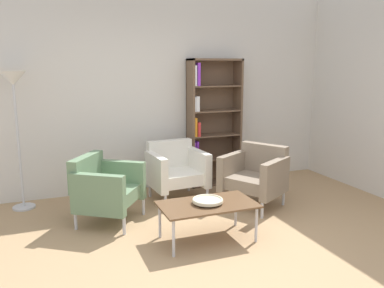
{
  "coord_description": "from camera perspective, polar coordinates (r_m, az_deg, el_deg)",
  "views": [
    {
      "loc": [
        -1.52,
        -3.14,
        1.81
      ],
      "look_at": [
        0.01,
        0.84,
        0.95
      ],
      "focal_mm": 36.8,
      "sensor_mm": 36.0,
      "label": 1
    }
  ],
  "objects": [
    {
      "name": "plaster_back_panel",
      "position": [
        5.81,
        -5.86,
        7.79
      ],
      "size": [
        6.4,
        0.12,
        2.9
      ],
      "primitive_type": "cube",
      "color": "silver",
      "rests_on": "ground_plane"
    },
    {
      "name": "armchair_near_window",
      "position": [
        5.18,
        9.18,
        -4.36
      ],
      "size": [
        0.91,
        0.94,
        0.78
      ],
      "rotation": [
        0.0,
        0.0,
        -1.03
      ],
      "color": "gray",
      "rests_on": "ground_plane"
    },
    {
      "name": "coffee_table_low",
      "position": [
        4.13,
        2.27,
        -9.03
      ],
      "size": [
        1.0,
        0.56,
        0.4
      ],
      "color": "brown",
      "rests_on": "ground_plane"
    },
    {
      "name": "decorative_bowl",
      "position": [
        4.11,
        2.28,
        -8.16
      ],
      "size": [
        0.32,
        0.32,
        0.05
      ],
      "color": "beige",
      "rests_on": "coffee_table_low"
    },
    {
      "name": "ground_plane",
      "position": [
        3.93,
        4.49,
        -16.06
      ],
      "size": [
        8.32,
        8.32,
        0.0
      ],
      "primitive_type": "plane",
      "color": "tan"
    },
    {
      "name": "floor_lamp_torchiere",
      "position": [
        5.28,
        -24.37,
        6.48
      ],
      "size": [
        0.32,
        0.32,
        1.74
      ],
      "color": "silver",
      "rests_on": "ground_plane"
    },
    {
      "name": "bookshelf_tall",
      "position": [
        5.95,
        2.64,
        3.14
      ],
      "size": [
        0.8,
        0.3,
        1.9
      ],
      "color": "brown",
      "rests_on": "ground_plane"
    },
    {
      "name": "armchair_by_bookshelf",
      "position": [
        4.7,
        -12.51,
        -6.15
      ],
      "size": [
        0.93,
        0.94,
        0.78
      ],
      "rotation": [
        0.0,
        0.0,
        0.97
      ],
      "color": "slate",
      "rests_on": "ground_plane"
    },
    {
      "name": "armchair_spare_guest",
      "position": [
        5.36,
        -2.35,
        -3.68
      ],
      "size": [
        0.77,
        0.71,
        0.78
      ],
      "rotation": [
        0.0,
        0.0,
        0.08
      ],
      "color": "white",
      "rests_on": "ground_plane"
    }
  ]
}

